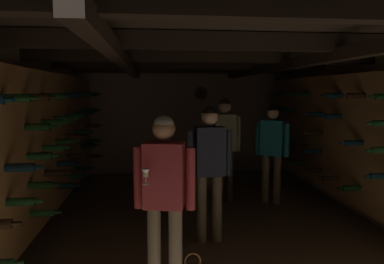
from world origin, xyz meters
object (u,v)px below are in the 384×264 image
object	(u,v)px
person_guest_near_left	(164,189)
person_guest_rear_center	(224,140)
display_bottle	(206,149)
wine_crate_stack	(208,172)
person_host_center	(210,161)
person_guest_far_right	(272,145)

from	to	relation	value
person_guest_near_left	person_guest_rear_center	world-z (taller)	person_guest_rear_center
display_bottle	person_guest_rear_center	bearing A→B (deg)	-79.69
wine_crate_stack	person_guest_rear_center	size ratio (longest dim) A/B	0.36
person_host_center	person_guest_far_right	size ratio (longest dim) A/B	1.03
wine_crate_stack	person_guest_far_right	size ratio (longest dim) A/B	0.38
person_guest_rear_center	person_host_center	bearing A→B (deg)	-107.86
wine_crate_stack	person_guest_far_right	bearing A→B (deg)	-50.54
person_host_center	person_guest_far_right	xyz separation A→B (m)	(1.24, 1.37, -0.03)
person_host_center	person_guest_near_left	bearing A→B (deg)	-117.96
wine_crate_stack	person_guest_far_right	distance (m)	1.50
person_guest_rear_center	wine_crate_stack	bearing A→B (deg)	97.48
display_bottle	person_guest_near_left	bearing A→B (deg)	-104.30
person_guest_near_left	wine_crate_stack	bearing A→B (deg)	74.81
person_guest_far_right	person_guest_near_left	bearing A→B (deg)	-126.47
person_guest_near_left	person_guest_far_right	bearing A→B (deg)	53.53
display_bottle	person_guest_far_right	distance (m)	1.43
person_guest_near_left	person_guest_rear_center	distance (m)	2.82
person_host_center	person_guest_near_left	xyz separation A→B (m)	(-0.58, -1.08, -0.02)
person_guest_far_right	person_guest_rear_center	bearing A→B (deg)	168.08
wine_crate_stack	person_guest_rear_center	distance (m)	1.15
person_host_center	person_guest_far_right	world-z (taller)	person_host_center
person_host_center	person_guest_near_left	distance (m)	1.23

